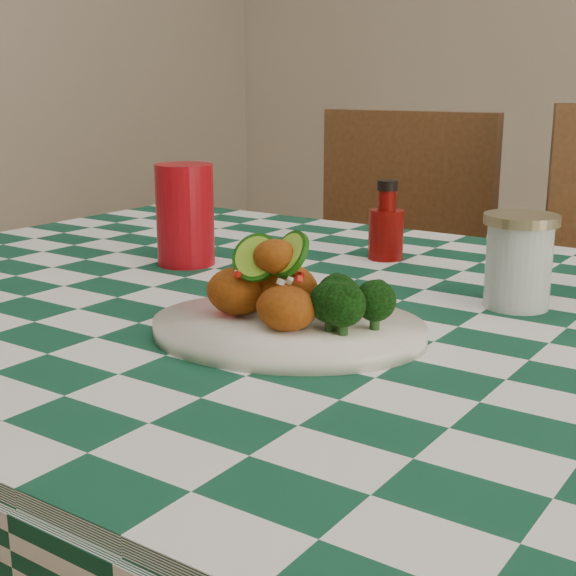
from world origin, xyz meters
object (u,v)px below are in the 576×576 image
Objects in this scene: red_tumbler at (185,215)px; wooden_chair_left at (366,327)px; fried_chicken_pile at (280,280)px; ketchup_bottle at (386,220)px; mason_jar at (519,261)px; plate at (288,329)px.

red_tumbler is 0.80m from wooden_chair_left.
ketchup_bottle is at bearing 102.02° from fried_chicken_pile.
fried_chicken_pile is 0.38m from red_tumbler.
mason_jar is 0.93m from wooden_chair_left.
mason_jar is at bearing 5.98° from red_tumbler.
red_tumbler is 0.15× the size of wooden_chair_left.
plate is at bearing -122.34° from mason_jar.
mason_jar is (0.26, -0.15, -0.00)m from ketchup_bottle.
ketchup_bottle is at bearing -60.97° from wooden_chair_left.
plate is 2.45× the size of ketchup_bottle.
wooden_chair_left is (-0.40, 0.91, -0.30)m from plate.
wooden_chair_left is at bearing 113.85° from plate.
ketchup_bottle is 0.12× the size of wooden_chair_left.
fried_chicken_pile is (-0.01, 0.00, 0.05)m from plate.
plate is at bearing -76.55° from ketchup_bottle.
plate is 0.05m from fried_chicken_pile.
red_tumbler is at bearing -138.55° from ketchup_bottle.
wooden_chair_left is at bearing 95.91° from red_tumbler.
wooden_chair_left reaches higher than fried_chicken_pile.
fried_chicken_pile reaches higher than plate.
fried_chicken_pile is 0.42m from ketchup_bottle.
wooden_chair_left is (-0.07, 0.70, -0.37)m from red_tumbler.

